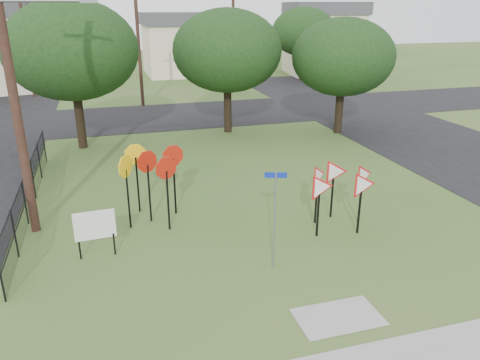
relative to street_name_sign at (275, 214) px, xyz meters
name	(u,v)px	position (x,y,z in m)	size (l,w,h in m)	color
ground	(298,266)	(0.69, -0.13, -1.63)	(140.00, 140.00, 0.00)	#35531F
street_right	(430,141)	(12.69, 9.87, -1.62)	(8.00, 50.00, 0.02)	black
street_far	(179,115)	(0.69, 19.87, -1.62)	(60.00, 8.00, 0.02)	black
curb_pad	(338,317)	(0.69, -2.53, -1.62)	(2.00, 1.20, 0.02)	gray
street_name_sign	(275,214)	(0.00, 0.00, 0.00)	(0.56, 0.20, 2.83)	gray
stop_sign_cluster	(150,169)	(-2.85, 4.07, 0.22)	(2.23, 1.92, 2.50)	black
yield_sign_cluster	(339,182)	(2.91, 1.90, -0.06)	(2.69, 1.46, 2.13)	black
info_board	(95,227)	(-4.68, 2.03, -0.67)	(1.16, 0.11, 1.44)	black
utility_pole_main	(11,67)	(-6.54, 4.36, 3.58)	(3.55, 0.33, 10.00)	#3D251C
far_pole_a	(138,40)	(-1.31, 23.87, 2.97)	(1.40, 0.24, 9.00)	#3D251C
far_pole_b	(233,38)	(6.69, 27.87, 2.72)	(1.40, 0.24, 8.50)	#3D251C
far_pole_c	(25,37)	(-9.31, 29.87, 2.97)	(1.40, 0.24, 9.00)	#3D251C
fence_run	(29,190)	(-6.91, 6.12, -0.85)	(0.05, 11.55, 1.50)	black
house_mid	(184,43)	(4.69, 39.87, 1.52)	(8.40, 8.40, 6.20)	beige
house_right	(323,38)	(18.69, 35.87, 2.02)	(8.30, 8.30, 7.20)	beige
tree_near_left	(71,50)	(-5.31, 13.87, 3.22)	(6.40, 6.40, 7.27)	black
tree_near_mid	(227,51)	(2.69, 14.87, 2.91)	(6.00, 6.00, 6.80)	black
tree_near_right	(343,57)	(8.69, 12.87, 2.59)	(5.60, 5.60, 6.33)	black
tree_far_right	(304,32)	(14.69, 31.87, 2.91)	(6.00, 6.00, 6.80)	black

